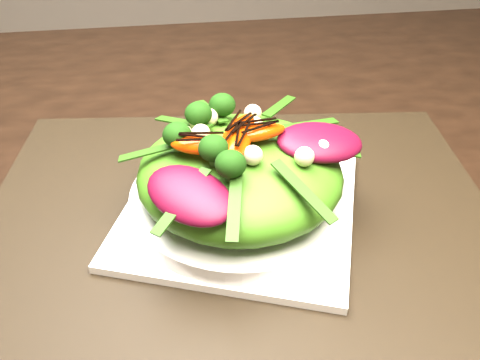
{
  "coord_description": "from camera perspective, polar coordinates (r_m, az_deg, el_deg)",
  "views": [
    {
      "loc": [
        -0.13,
        -0.58,
        1.11
      ],
      "look_at": [
        -0.07,
        -0.16,
        0.8
      ],
      "focal_mm": 38.0,
      "sensor_mm": 36.0,
      "label": 1
    }
  ],
  "objects": [
    {
      "name": "macadamia_nut",
      "position": [
        0.48,
        5.56,
        2.93
      ],
      "size": [
        0.02,
        0.02,
        0.02
      ],
      "primitive_type": "sphere",
      "rotation": [
        0.0,
        0.0,
        -0.15
      ],
      "color": "beige",
      "rests_on": "lettuce_mound"
    },
    {
      "name": "lettuce_mound",
      "position": [
        0.53,
        -0.0,
        0.82
      ],
      "size": [
        0.28,
        0.28,
        0.07
      ],
      "primitive_type": "ellipsoid",
      "rotation": [
        0.0,
        0.0,
        -0.37
      ],
      "color": "#3E7315",
      "rests_on": "salad_bowl"
    },
    {
      "name": "plate_base",
      "position": [
        0.55,
        0.0,
        -3.06
      ],
      "size": [
        0.31,
        0.31,
        0.01
      ],
      "primitive_type": "cube",
      "rotation": [
        0.0,
        0.0,
        -0.35
      ],
      "color": "white",
      "rests_on": "placemat"
    },
    {
      "name": "placemat",
      "position": [
        0.56,
        0.0,
        -3.6
      ],
      "size": [
        0.6,
        0.48,
        0.0
      ],
      "primitive_type": "cube",
      "rotation": [
        0.0,
        0.0,
        -0.11
      ],
      "color": "black",
      "rests_on": "dining_table"
    },
    {
      "name": "radicchio_leaf",
      "position": [
        0.52,
        8.96,
        4.22
      ],
      "size": [
        0.09,
        0.06,
        0.02
      ],
      "primitive_type": "ellipsoid",
      "rotation": [
        0.0,
        0.0,
        0.02
      ],
      "color": "#450718",
      "rests_on": "lettuce_mound"
    },
    {
      "name": "orange_segment",
      "position": [
        0.52,
        -1.67,
        6.06
      ],
      "size": [
        0.06,
        0.05,
        0.02
      ],
      "primitive_type": "ellipsoid",
      "rotation": [
        0.0,
        0.0,
        0.45
      ],
      "color": "red",
      "rests_on": "lettuce_mound"
    },
    {
      "name": "salad_bowl",
      "position": [
        0.55,
        -0.0,
        -1.99
      ],
      "size": [
        0.31,
        0.31,
        0.02
      ],
      "primitive_type": "cylinder",
      "rotation": [
        0.0,
        0.0,
        0.39
      ],
      "color": "silver",
      "rests_on": "plate_base"
    },
    {
      "name": "balsamic_drizzle",
      "position": [
        0.52,
        -1.69,
        6.88
      ],
      "size": [
        0.05,
        0.02,
        0.0
      ],
      "primitive_type": "cube",
      "rotation": [
        0.0,
        0.0,
        0.45
      ],
      "color": "black",
      "rests_on": "orange_segment"
    },
    {
      "name": "broccoli_floret",
      "position": [
        0.52,
        -7.23,
        6.23
      ],
      "size": [
        0.05,
        0.05,
        0.04
      ],
      "primitive_type": "sphere",
      "rotation": [
        0.0,
        0.0,
        0.41
      ],
      "color": "black",
      "rests_on": "lettuce_mound"
    },
    {
      "name": "dining_table",
      "position": [
        0.71,
        3.68,
        3.9
      ],
      "size": [
        1.6,
        0.9,
        0.75
      ],
      "primitive_type": "cube",
      "color": "black",
      "rests_on": "floor"
    }
  ]
}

